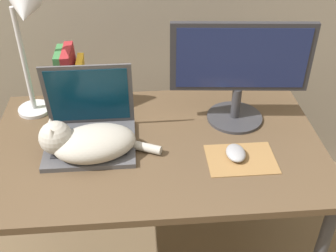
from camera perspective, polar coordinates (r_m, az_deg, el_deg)
The scene contains 9 objects.
desk at distance 1.59m, azimuth -1.50°, elevation -4.60°, with size 1.21×0.73×0.74m.
laptop at distance 1.54m, azimuth -10.52°, elevation -0.42°, with size 0.32×0.27×0.28m.
cat at distance 1.47m, azimuth -10.92°, elevation -2.13°, with size 0.42×0.23×0.14m.
external_monitor at distance 1.57m, azimuth 9.72°, elevation 7.64°, with size 0.51×0.22×0.40m.
mousepad at distance 1.49m, azimuth 9.87°, elevation -4.43°, with size 0.24×0.17×0.00m.
computer_mouse at distance 1.48m, azimuth 9.17°, elevation -3.61°, with size 0.07×0.10×0.03m.
book_row at distance 1.71m, azimuth -12.98°, elevation 5.98°, with size 0.10×0.16×0.26m.
desk_lamp at distance 1.60m, azimuth -18.65°, elevation 11.67°, with size 0.17×0.17×0.50m.
webcam at distance 1.77m, azimuth -7.00°, elevation 5.06°, with size 0.06×0.06×0.08m.
Camera 1 is at (-0.06, -0.84, 1.69)m, focal length 45.00 mm.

